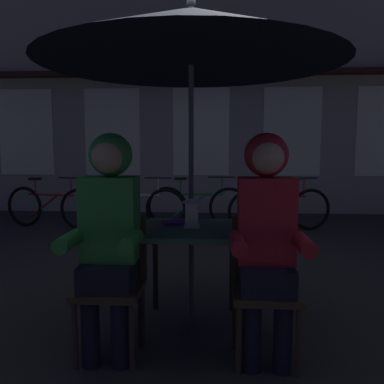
% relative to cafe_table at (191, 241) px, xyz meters
% --- Properties ---
extents(ground_plane, '(60.00, 60.00, 0.00)m').
position_rel_cafe_table_xyz_m(ground_plane, '(0.00, 0.00, -0.64)').
color(ground_plane, '#2D2B28').
extents(cafe_table, '(0.72, 0.72, 0.74)m').
position_rel_cafe_table_xyz_m(cafe_table, '(0.00, 0.00, 0.00)').
color(cafe_table, '#42664C').
rests_on(cafe_table, ground_plane).
extents(patio_umbrella, '(2.10, 2.10, 2.31)m').
position_rel_cafe_table_xyz_m(patio_umbrella, '(0.00, 0.00, 1.42)').
color(patio_umbrella, '#4C4C51').
rests_on(patio_umbrella, ground_plane).
extents(lantern, '(0.11, 0.11, 0.23)m').
position_rel_cafe_table_xyz_m(lantern, '(0.01, 0.01, 0.22)').
color(lantern, white).
rests_on(lantern, cafe_table).
extents(chair_left, '(0.40, 0.40, 0.87)m').
position_rel_cafe_table_xyz_m(chair_left, '(-0.48, -0.37, -0.15)').
color(chair_left, '#513823').
rests_on(chair_left, ground_plane).
extents(chair_right, '(0.40, 0.40, 0.87)m').
position_rel_cafe_table_xyz_m(chair_right, '(0.48, -0.37, -0.15)').
color(chair_right, '#513823').
rests_on(chair_right, ground_plane).
extents(person_left_hooded, '(0.45, 0.56, 1.40)m').
position_rel_cafe_table_xyz_m(person_left_hooded, '(-0.48, -0.43, 0.21)').
color(person_left_hooded, black).
rests_on(person_left_hooded, ground_plane).
extents(person_right_hooded, '(0.45, 0.56, 1.40)m').
position_rel_cafe_table_xyz_m(person_right_hooded, '(0.48, -0.43, 0.21)').
color(person_right_hooded, black).
rests_on(person_right_hooded, ground_plane).
extents(shopfront_building, '(10.00, 0.93, 6.20)m').
position_rel_cafe_table_xyz_m(shopfront_building, '(-0.12, 5.40, 2.45)').
color(shopfront_building, '#9E9389').
rests_on(shopfront_building, ground_plane).
extents(bicycle_nearest, '(1.65, 0.44, 0.84)m').
position_rel_cafe_table_xyz_m(bicycle_nearest, '(-2.49, 3.44, -0.29)').
color(bicycle_nearest, black).
rests_on(bicycle_nearest, ground_plane).
extents(bicycle_second, '(1.68, 0.19, 0.84)m').
position_rel_cafe_table_xyz_m(bicycle_second, '(-1.13, 3.46, -0.29)').
color(bicycle_second, black).
rests_on(bicycle_second, ground_plane).
extents(bicycle_third, '(1.68, 0.11, 0.84)m').
position_rel_cafe_table_xyz_m(bicycle_third, '(-0.12, 3.67, -0.29)').
color(bicycle_third, black).
rests_on(bicycle_third, ground_plane).
extents(bicycle_fourth, '(1.64, 0.45, 0.84)m').
position_rel_cafe_table_xyz_m(bicycle_fourth, '(1.17, 3.40, -0.29)').
color(bicycle_fourth, black).
rests_on(bicycle_fourth, ground_plane).
extents(book, '(0.23, 0.20, 0.02)m').
position_rel_cafe_table_xyz_m(book, '(-0.12, 0.11, 0.11)').
color(book, '#661E7A').
rests_on(book, cafe_table).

